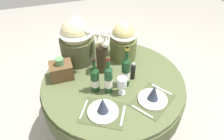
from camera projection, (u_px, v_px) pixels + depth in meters
name	position (u px, v px, depth m)	size (l,w,h in m)	color
ground	(113.00, 127.00, 2.32)	(8.00, 8.00, 0.00)	#9E998E
dining_table	(113.00, 91.00, 1.95)	(1.33, 1.33, 0.75)	#4C5633
place_setting_left	(103.00, 109.00, 1.52)	(0.42, 0.39, 0.16)	#41492B
place_setting_right	(153.00, 96.00, 1.62)	(0.43, 0.40, 0.16)	#41492B
flower_vase	(102.00, 54.00, 1.82)	(0.22, 0.21, 0.46)	#332819
wine_bottle_left	(108.00, 79.00, 1.64)	(0.07, 0.07, 0.36)	#194223
wine_bottle_centre	(95.00, 79.00, 1.66)	(0.08, 0.08, 0.33)	#143819
wine_bottle_right	(126.00, 72.00, 1.70)	(0.08, 0.08, 0.39)	#143819
wine_glass_right	(122.00, 83.00, 1.64)	(0.08, 0.08, 0.16)	silver
pepper_mill	(133.00, 71.00, 1.81)	(0.04, 0.04, 0.18)	black
gift_tub_back_left	(77.00, 37.00, 1.92)	(0.34, 0.34, 0.49)	#474C2D
gift_tub_back_right	(123.00, 39.00, 1.98)	(0.27, 0.27, 0.41)	#566033
woven_basket_side_left	(61.00, 70.00, 1.82)	(0.20, 0.17, 0.21)	brown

